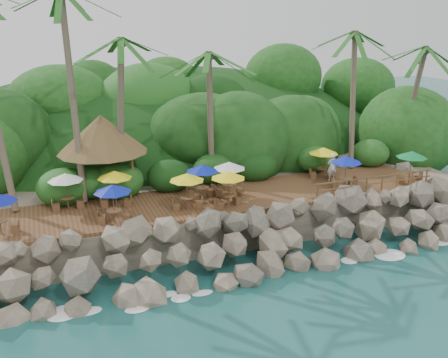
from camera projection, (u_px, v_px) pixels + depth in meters
name	position (u px, v px, depth m)	size (l,w,h in m)	color
ground	(268.00, 281.00, 24.21)	(140.00, 140.00, 0.00)	#19514F
land_base	(178.00, 171.00, 38.13)	(32.00, 25.20, 2.10)	gray
jungle_hill	(156.00, 159.00, 45.12)	(44.80, 28.00, 15.40)	#143811
seawall	(252.00, 243.00, 25.64)	(29.00, 4.00, 2.30)	gray
terrace	(224.00, 199.00, 28.87)	(26.00, 5.00, 0.20)	brown
jungle_foliage	(182.00, 188.00, 37.56)	(44.00, 16.00, 12.00)	#143811
foam_line	(265.00, 278.00, 24.47)	(25.20, 0.80, 0.06)	white
palms	(210.00, 27.00, 28.64)	(33.05, 6.30, 12.64)	brown
palapa	(102.00, 134.00, 28.79)	(5.21, 5.21, 4.60)	brown
dining_clusters	(211.00, 173.00, 27.63)	(25.48, 4.66, 2.04)	brown
railing	(375.00, 183.00, 29.46)	(8.30, 0.10, 1.00)	brown
waiter	(332.00, 167.00, 31.52)	(0.65, 0.43, 1.79)	white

